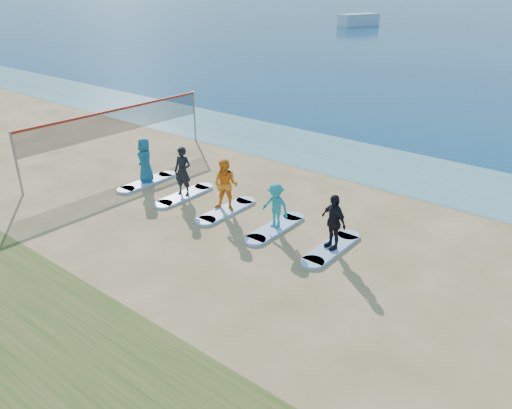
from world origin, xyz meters
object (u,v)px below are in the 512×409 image
Objects in this scene: student_0 at (145,160)px; student_4 at (333,222)px; surfboard_2 at (227,211)px; student_2 at (226,185)px; student_3 at (275,206)px; student_1 at (183,171)px; volleyball_net at (117,122)px; boat_offshore_a at (358,26)px; surfboard_4 at (331,248)px; surfboard_3 at (275,228)px; surfboard_1 at (184,195)px; surfboard_0 at (147,182)px.

student_0 is 1.02× the size of student_4.
surfboard_2 is 0.97m from student_2.
student_1 is at bearing -179.47° from student_3.
student_2 is at bearing -160.73° from student_4.
boat_offshore_a is (-24.00, 66.48, -1.90)m from volleyball_net.
student_2 is 0.84× the size of surfboard_4.
student_0 is at bearing -15.81° from volleyball_net.
surfboard_2 is 1.00× the size of surfboard_3.
boat_offshore_a is at bearing 136.92° from student_4.
boat_offshore_a is at bearing 113.18° from surfboard_1.
surfboard_0 is 0.93m from student_0.
student_4 is (2.14, 0.00, 0.10)m from student_3.
student_0 reaches higher than surfboard_1.
student_0 is 4.29m from student_2.
student_0 is 1.16× the size of student_3.
student_0 is at bearing 180.00° from surfboard_1.
surfboard_1 is 6.50m from student_4.
boat_offshore_a is 75.90m from surfboard_4.
boat_offshore_a is at bearing 111.62° from surfboard_0.
surfboard_2 and surfboard_3 have the same top height.
student_0 is 8.63m from surfboard_4.
student_3 is 0.70× the size of surfboard_4.
student_3 is at bearing -14.90° from student_1.
student_1 is at bearing 0.00° from surfboard_0.
surfboard_3 is 2.14m from surfboard_4.
student_3 is (6.43, 0.00, 0.81)m from surfboard_0.
student_1 is 6.51m from surfboard_4.
surfboard_3 is at bearing -22.53° from student_2.
student_1 is at bearing 180.00° from surfboard_3.
surfboard_1 is at bearing 0.00° from surfboard_0.
surfboard_0 is 1.00× the size of surfboard_4.
surfboard_2 is 1.19× the size of student_2.
surfboard_4 is at bearing 0.00° from surfboard_2.
volleyball_net is 9.30m from surfboard_3.
surfboard_4 is 1.27× the size of student_4.
student_1 is 4.29m from student_3.
student_3 is (4.29, 0.00, 0.81)m from surfboard_1.
student_0 reaches higher than surfboard_4.
surfboard_0 and surfboard_3 have the same top height.
surfboard_3 is at bearing 0.00° from student_3.
surfboard_4 is (35.22, -67.23, 0.04)m from boat_offshore_a.
boat_offshore_a is 74.00m from surfboard_2.
surfboard_1 and surfboard_3 have the same top height.
student_2 is (2.14, 0.00, 0.97)m from surfboard_1.
volleyball_net is at bearing 164.19° from surfboard_0.
student_2 is at bearing -46.33° from boat_offshore_a.
surfboard_3 is 1.27× the size of student_4.
student_4 is (2.14, 0.00, 0.91)m from surfboard_3.
volleyball_net is at bearing -174.12° from student_0.
surfboard_3 is at bearing 0.00° from surfboard_2.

